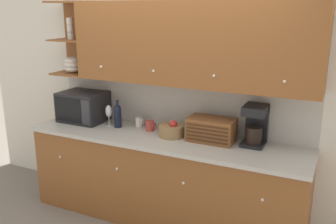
{
  "coord_description": "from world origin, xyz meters",
  "views": [
    {
      "loc": [
        1.58,
        -3.52,
        2.18
      ],
      "look_at": [
        0.0,
        -0.23,
        1.16
      ],
      "focal_mm": 40.0,
      "sensor_mm": 36.0,
      "label": 1
    }
  ],
  "objects_px": {
    "mug_blue_second": "(150,126)",
    "coffee_maker": "(255,124)",
    "microwave": "(83,107)",
    "wine_bottle": "(118,115)",
    "bread_box": "(211,130)",
    "wine_glass": "(109,112)",
    "mug": "(139,122)",
    "fruit_basket": "(171,130)"
  },
  "relations": [
    {
      "from": "mug_blue_second",
      "to": "coffee_maker",
      "type": "bearing_deg",
      "value": 4.3
    },
    {
      "from": "microwave",
      "to": "mug_blue_second",
      "type": "relative_size",
      "value": 4.61
    },
    {
      "from": "wine_bottle",
      "to": "bread_box",
      "type": "relative_size",
      "value": 0.67
    },
    {
      "from": "microwave",
      "to": "wine_glass",
      "type": "xyz_separation_m",
      "value": [
        0.36,
        -0.02,
        -0.01
      ]
    },
    {
      "from": "mug",
      "to": "coffee_maker",
      "type": "bearing_deg",
      "value": -0.08
    },
    {
      "from": "wine_bottle",
      "to": "coffee_maker",
      "type": "distance_m",
      "value": 1.46
    },
    {
      "from": "wine_glass",
      "to": "bread_box",
      "type": "relative_size",
      "value": 0.52
    },
    {
      "from": "bread_box",
      "to": "mug_blue_second",
      "type": "bearing_deg",
      "value": 178.04
    },
    {
      "from": "mug",
      "to": "wine_glass",
      "type": "bearing_deg",
      "value": -158.98
    },
    {
      "from": "fruit_basket",
      "to": "mug_blue_second",
      "type": "bearing_deg",
      "value": 165.78
    },
    {
      "from": "mug",
      "to": "mug_blue_second",
      "type": "height_order",
      "value": "mug_blue_second"
    },
    {
      "from": "wine_glass",
      "to": "fruit_basket",
      "type": "relative_size",
      "value": 0.92
    },
    {
      "from": "mug_blue_second",
      "to": "coffee_maker",
      "type": "height_order",
      "value": "coffee_maker"
    },
    {
      "from": "microwave",
      "to": "wine_bottle",
      "type": "height_order",
      "value": "microwave"
    },
    {
      "from": "mug",
      "to": "bread_box",
      "type": "relative_size",
      "value": 0.22
    },
    {
      "from": "microwave",
      "to": "fruit_basket",
      "type": "xyz_separation_m",
      "value": [
        1.14,
        -0.06,
        -0.1
      ]
    },
    {
      "from": "mug",
      "to": "fruit_basket",
      "type": "distance_m",
      "value": 0.49
    },
    {
      "from": "microwave",
      "to": "bread_box",
      "type": "height_order",
      "value": "microwave"
    },
    {
      "from": "mug_blue_second",
      "to": "bread_box",
      "type": "relative_size",
      "value": 0.24
    },
    {
      "from": "microwave",
      "to": "mug",
      "type": "bearing_deg",
      "value": 8.08
    },
    {
      "from": "microwave",
      "to": "wine_bottle",
      "type": "distance_m",
      "value": 0.49
    },
    {
      "from": "mug_blue_second",
      "to": "fruit_basket",
      "type": "distance_m",
      "value": 0.29
    },
    {
      "from": "microwave",
      "to": "wine_bottle",
      "type": "relative_size",
      "value": 1.68
    },
    {
      "from": "mug_blue_second",
      "to": "fruit_basket",
      "type": "xyz_separation_m",
      "value": [
        0.28,
        -0.07,
        0.01
      ]
    },
    {
      "from": "wine_glass",
      "to": "mug_blue_second",
      "type": "relative_size",
      "value": 2.11
    },
    {
      "from": "wine_bottle",
      "to": "bread_box",
      "type": "bearing_deg",
      "value": 1.01
    },
    {
      "from": "wine_bottle",
      "to": "fruit_basket",
      "type": "bearing_deg",
      "value": -2.53
    },
    {
      "from": "wine_bottle",
      "to": "mug",
      "type": "height_order",
      "value": "wine_bottle"
    },
    {
      "from": "wine_glass",
      "to": "bread_box",
      "type": "distance_m",
      "value": 1.18
    },
    {
      "from": "coffee_maker",
      "to": "wine_glass",
      "type": "bearing_deg",
      "value": -175.7
    },
    {
      "from": "fruit_basket",
      "to": "coffee_maker",
      "type": "distance_m",
      "value": 0.83
    },
    {
      "from": "fruit_basket",
      "to": "bread_box",
      "type": "distance_m",
      "value": 0.41
    },
    {
      "from": "microwave",
      "to": "fruit_basket",
      "type": "relative_size",
      "value": 2.01
    },
    {
      "from": "wine_bottle",
      "to": "mug",
      "type": "relative_size",
      "value": 3.03
    },
    {
      "from": "microwave",
      "to": "mug_blue_second",
      "type": "xyz_separation_m",
      "value": [
        0.86,
        0.01,
        -0.11
      ]
    },
    {
      "from": "wine_bottle",
      "to": "bread_box",
      "type": "xyz_separation_m",
      "value": [
        1.06,
        0.02,
        -0.02
      ]
    },
    {
      "from": "mug_blue_second",
      "to": "fruit_basket",
      "type": "relative_size",
      "value": 0.44
    },
    {
      "from": "mug",
      "to": "mug_blue_second",
      "type": "distance_m",
      "value": 0.2
    },
    {
      "from": "bread_box",
      "to": "coffee_maker",
      "type": "relative_size",
      "value": 1.16
    },
    {
      "from": "wine_glass",
      "to": "mug",
      "type": "bearing_deg",
      "value": 21.02
    },
    {
      "from": "wine_bottle",
      "to": "wine_glass",
      "type": "bearing_deg",
      "value": 177.56
    },
    {
      "from": "microwave",
      "to": "bread_box",
      "type": "relative_size",
      "value": 1.13
    }
  ]
}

